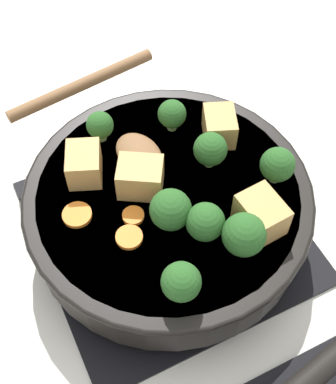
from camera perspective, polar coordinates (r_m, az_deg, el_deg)
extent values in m
plane|color=silver|center=(0.68, 0.00, -4.19)|extent=(2.40, 2.40, 0.00)
cube|color=black|center=(0.67, 0.00, -4.01)|extent=(0.31, 0.31, 0.01)
torus|color=black|center=(0.66, 0.00, -3.30)|extent=(0.24, 0.24, 0.01)
cube|color=black|center=(0.66, 0.00, -3.30)|extent=(0.01, 0.23, 0.01)
cube|color=black|center=(0.66, 0.00, -3.30)|extent=(0.23, 0.01, 0.01)
cylinder|color=black|center=(0.63, 0.00, -1.57)|extent=(0.32, 0.32, 0.06)
cylinder|color=brown|center=(0.62, 0.00, -1.37)|extent=(0.30, 0.30, 0.05)
torus|color=black|center=(0.61, 0.00, -0.22)|extent=(0.33, 0.33, 0.01)
cylinder|color=black|center=(0.55, 16.19, -17.53)|extent=(0.16, 0.05, 0.02)
ellipsoid|color=brown|center=(0.63, -3.12, 4.14)|extent=(0.06, 0.07, 0.01)
cylinder|color=brown|center=(0.71, -9.15, 11.26)|extent=(0.21, 0.04, 0.02)
cube|color=tan|center=(0.64, 5.50, 6.99)|extent=(0.05, 0.06, 0.04)
cube|color=tan|center=(0.61, -8.94, 2.95)|extent=(0.05, 0.06, 0.04)
cube|color=tan|center=(0.57, 9.89, -2.41)|extent=(0.04, 0.05, 0.04)
cube|color=tan|center=(0.59, -2.97, 1.57)|extent=(0.06, 0.06, 0.04)
cylinder|color=#709956|center=(0.54, 1.37, -10.51)|extent=(0.01, 0.01, 0.01)
sphere|color=#285B23|center=(0.52, 1.41, -9.55)|extent=(0.04, 0.04, 0.04)
cylinder|color=#709956|center=(0.66, 0.42, 7.19)|extent=(0.01, 0.01, 0.01)
sphere|color=#285B23|center=(0.64, 0.43, 8.33)|extent=(0.03, 0.03, 0.03)
cylinder|color=#709956|center=(0.56, 7.84, -5.72)|extent=(0.01, 0.01, 0.01)
sphere|color=#285B23|center=(0.54, 8.11, -4.53)|extent=(0.05, 0.05, 0.05)
cylinder|color=#709956|center=(0.62, 4.42, 3.37)|extent=(0.01, 0.01, 0.01)
sphere|color=#285B23|center=(0.61, 4.54, 4.58)|extent=(0.04, 0.04, 0.04)
cylinder|color=#709956|center=(0.65, -7.11, 6.03)|extent=(0.01, 0.01, 0.01)
sphere|color=#285B23|center=(0.64, -7.28, 7.10)|extent=(0.03, 0.03, 0.03)
cylinder|color=#709956|center=(0.57, 3.88, -4.34)|extent=(0.01, 0.01, 0.01)
sphere|color=#285B23|center=(0.55, 4.00, -3.20)|extent=(0.04, 0.04, 0.04)
cylinder|color=#709956|center=(0.62, 11.28, 1.70)|extent=(0.01, 0.01, 0.01)
sphere|color=#285B23|center=(0.60, 11.60, 2.88)|extent=(0.04, 0.04, 0.04)
cylinder|color=#709956|center=(0.57, 0.27, -3.14)|extent=(0.01, 0.01, 0.01)
sphere|color=#285B23|center=(0.56, 0.28, -1.90)|extent=(0.04, 0.04, 0.04)
cylinder|color=orange|center=(0.59, -9.67, -2.42)|extent=(0.03, 0.03, 0.01)
cylinder|color=orange|center=(0.57, -4.16, -4.83)|extent=(0.03, 0.03, 0.01)
cylinder|color=orange|center=(0.58, -3.73, -2.55)|extent=(0.02, 0.02, 0.01)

